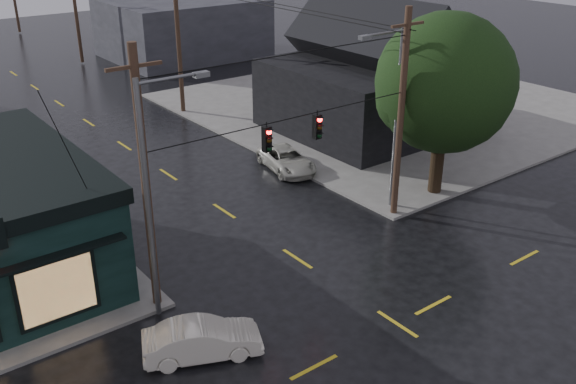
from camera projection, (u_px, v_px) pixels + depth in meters
ground_plane at (397, 324)px, 23.75m from camera, size 160.00×160.00×0.00m
sidewalk_ne at (389, 105)px, 49.26m from camera, size 28.00×28.00×0.15m
ne_building at (373, 64)px, 42.51m from camera, size 12.60×11.60×8.75m
corner_tree at (445, 84)px, 31.93m from camera, size 7.06×7.06×9.42m
utility_pole_nw at (158, 305)px, 24.86m from camera, size 2.00×0.32×10.15m
utility_pole_ne at (393, 215)px, 32.05m from camera, size 2.00×0.32×10.15m
utility_pole_far_a at (183, 113)px, 47.61m from camera, size 2.00×0.32×9.65m
utility_pole_far_b at (83, 64)px, 62.09m from camera, size 2.00×0.32×9.15m
utility_pole_far_c at (20, 33)px, 76.57m from camera, size 2.00×0.32×9.15m
span_signal_assembly at (292, 132)px, 26.16m from camera, size 13.00×0.48×1.23m
streetlight_nw at (159, 316)px, 24.19m from camera, size 5.40×0.30×9.15m
streetlight_ne at (390, 207)px, 32.83m from camera, size 5.40×0.30×9.15m
bg_building_east at (183, 28)px, 64.02m from camera, size 14.00×12.00×5.60m
sedan_cream at (202, 340)px, 21.83m from camera, size 4.27×2.91×1.33m
suv_silver at (287, 160)px, 37.16m from camera, size 2.94×4.87×1.27m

